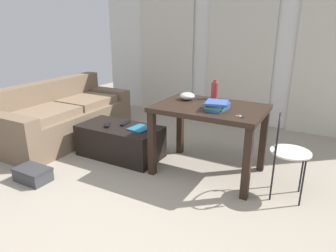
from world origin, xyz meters
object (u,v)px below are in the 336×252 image
(couch, at_px, (64,117))
(tv_remote_secondary, at_px, (107,125))
(tv_remote_primary, at_px, (125,123))
(bowl, at_px, (187,96))
(shoebox, at_px, (33,174))
(book_stack, at_px, (217,105))
(craft_table, at_px, (209,117))
(magazine, at_px, (140,128))
(scissors, at_px, (241,117))
(coffee_table, at_px, (120,141))
(bottle_near, at_px, (215,90))
(wire_chair, at_px, (284,145))

(couch, bearing_deg, tv_remote_secondary, -10.97)
(tv_remote_primary, bearing_deg, tv_remote_secondary, -140.63)
(bowl, height_order, tv_remote_secondary, bowl)
(couch, bearing_deg, shoebox, -58.23)
(couch, distance_m, shoebox, 1.28)
(book_stack, height_order, tv_remote_secondary, book_stack)
(craft_table, height_order, magazine, craft_table)
(book_stack, height_order, magazine, book_stack)
(scissors, bearing_deg, tv_remote_secondary, 178.40)
(coffee_table, height_order, bowl, bowl)
(craft_table, relative_size, bowl, 6.62)
(coffee_table, bearing_deg, book_stack, 0.35)
(coffee_table, distance_m, book_stack, 1.35)
(book_stack, xyz_separation_m, scissors, (0.28, -0.12, -0.04))
(bottle_near, height_order, scissors, bottle_near)
(book_stack, distance_m, shoebox, 2.02)
(wire_chair, bearing_deg, scissors, -162.10)
(couch, distance_m, bowl, 1.91)
(scissors, xyz_separation_m, tv_remote_primary, (-1.47, 0.21, -0.36))
(tv_remote_secondary, bearing_deg, bottle_near, -8.10)
(bottle_near, xyz_separation_m, tv_remote_primary, (-1.01, -0.34, -0.45))
(magazine, bearing_deg, book_stack, 4.70)
(bottle_near, relative_size, magazine, 0.91)
(coffee_table, relative_size, bowl, 6.02)
(scissors, xyz_separation_m, tv_remote_secondary, (-1.62, 0.05, -0.36))
(coffee_table, height_order, shoebox, coffee_table)
(shoebox, bearing_deg, magazine, 55.28)
(wire_chair, relative_size, scissors, 8.23)
(wire_chair, relative_size, tv_remote_secondary, 5.35)
(bowl, bearing_deg, book_stack, -28.64)
(coffee_table, xyz_separation_m, craft_table, (1.10, 0.12, 0.44))
(craft_table, distance_m, tv_remote_primary, 1.11)
(book_stack, distance_m, magazine, 1.02)
(wire_chair, bearing_deg, tv_remote_secondary, -177.78)
(book_stack, relative_size, shoebox, 0.77)
(bowl, distance_m, tv_remote_primary, 0.87)
(bottle_near, bearing_deg, book_stack, -66.30)
(coffee_table, relative_size, scissors, 10.24)
(couch, xyz_separation_m, scissors, (2.56, -0.23, 0.45))
(bowl, relative_size, magazine, 0.70)
(bowl, relative_size, book_stack, 0.59)
(couch, xyz_separation_m, wire_chair, (2.94, -0.11, 0.20))
(magazine, bearing_deg, tv_remote_primary, 173.26)
(wire_chair, distance_m, tv_remote_secondary, 2.00)
(book_stack, bearing_deg, shoebox, -149.36)
(bowl, height_order, book_stack, book_stack)
(tv_remote_primary, height_order, tv_remote_secondary, tv_remote_secondary)
(bowl, height_order, tv_remote_primary, bowl)
(wire_chair, xyz_separation_m, bowl, (-1.10, 0.24, 0.28))
(wire_chair, relative_size, magazine, 3.39)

